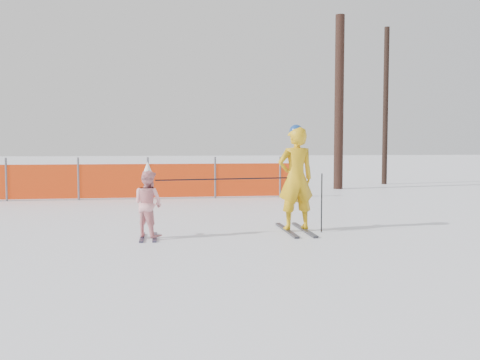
% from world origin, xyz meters
% --- Properties ---
extents(ground, '(120.00, 120.00, 0.00)m').
position_xyz_m(ground, '(0.00, 0.00, 0.00)').
color(ground, white).
rests_on(ground, ground).
extents(adult, '(0.76, 1.64, 2.02)m').
position_xyz_m(adult, '(1.10, 0.73, 1.01)').
color(adult, black).
rests_on(adult, ground).
extents(child, '(0.71, 0.91, 1.35)m').
position_xyz_m(child, '(-1.65, 0.35, 0.62)').
color(child, black).
rests_on(child, ground).
extents(ski_poles, '(3.08, 0.37, 1.10)m').
position_xyz_m(ski_poles, '(0.28, 0.54, 0.88)').
color(ski_poles, black).
rests_on(ski_poles, ground).
extents(safety_fence, '(14.55, 0.06, 1.25)m').
position_xyz_m(safety_fence, '(-4.62, 6.94, 0.56)').
color(safety_fence, '#595960').
rests_on(safety_fence, ground).
extents(tree_trunks, '(2.84, 2.16, 6.28)m').
position_xyz_m(tree_trunks, '(5.63, 10.16, 3.12)').
color(tree_trunks, black).
rests_on(tree_trunks, ground).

